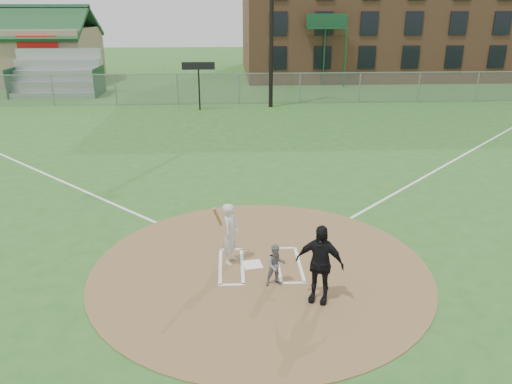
{
  "coord_description": "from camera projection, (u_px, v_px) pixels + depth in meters",
  "views": [
    {
      "loc": [
        -0.72,
        -10.93,
        6.17
      ],
      "look_at": [
        0.0,
        2.0,
        1.3
      ],
      "focal_mm": 35.0,
      "sensor_mm": 36.0,
      "label": 1
    }
  ],
  "objects": [
    {
      "name": "dirt_circle",
      "position": [
        260.0,
        269.0,
        12.43
      ],
      "size": [
        8.4,
        8.4,
        0.02
      ],
      "primitive_type": "cylinder",
      "color": "olive",
      "rests_on": "ground"
    },
    {
      "name": "foul_line_third",
      "position": [
        27.0,
        166.0,
        20.37
      ],
      "size": [
        17.04,
        17.04,
        0.01
      ],
      "primitive_type": "cube",
      "rotation": [
        0.0,
        0.0,
        0.79
      ],
      "color": "white",
      "rests_on": "ground"
    },
    {
      "name": "home_plate",
      "position": [
        252.0,
        265.0,
        12.56
      ],
      "size": [
        0.53,
        0.53,
        0.03
      ],
      "primitive_type": "cube",
      "rotation": [
        0.0,
        0.0,
        0.17
      ],
      "color": "white",
      "rests_on": "dirt_circle"
    },
    {
      "name": "batter_at_plate",
      "position": [
        230.0,
        233.0,
        12.45
      ],
      "size": [
        0.7,
        1.04,
        1.78
      ],
      "color": "silver",
      "rests_on": "dirt_circle"
    },
    {
      "name": "ground",
      "position": [
        260.0,
        269.0,
        12.43
      ],
      "size": [
        140.0,
        140.0,
        0.0
      ],
      "primitive_type": "plane",
      "color": "#2A5E20",
      "rests_on": "ground"
    },
    {
      "name": "batters_boxes",
      "position": [
        260.0,
        265.0,
        12.56
      ],
      "size": [
        2.08,
        1.88,
        0.01
      ],
      "color": "white",
      "rests_on": "dirt_circle"
    },
    {
      "name": "catcher",
      "position": [
        276.0,
        265.0,
        11.53
      ],
      "size": [
        0.56,
        0.47,
        1.02
      ],
      "primitive_type": "imported",
      "rotation": [
        0.0,
        0.0,
        0.19
      ],
      "color": "slate",
      "rests_on": "dirt_circle"
    },
    {
      "name": "foul_line_first",
      "position": [
        457.0,
        159.0,
        21.31
      ],
      "size": [
        17.04,
        17.04,
        0.01
      ],
      "primitive_type": "cube",
      "rotation": [
        0.0,
        0.0,
        -0.79
      ],
      "color": "white",
      "rests_on": "ground"
    },
    {
      "name": "clubhouse",
      "position": [
        20.0,
        53.0,
        41.49
      ],
      "size": [
        12.2,
        8.71,
        6.23
      ],
      "color": "#9D8A6B",
      "rests_on": "ground"
    },
    {
      "name": "outfield_fence",
      "position": [
        239.0,
        89.0,
        32.63
      ],
      "size": [
        56.08,
        0.08,
        2.03
      ],
      "color": "slate",
      "rests_on": "ground"
    },
    {
      "name": "scoreboard_sign",
      "position": [
        198.0,
        71.0,
        30.34
      ],
      "size": [
        2.0,
        0.1,
        2.93
      ],
      "color": "black",
      "rests_on": "ground"
    },
    {
      "name": "umpire",
      "position": [
        319.0,
        264.0,
        10.78
      ],
      "size": [
        1.15,
        0.82,
        1.81
      ],
      "primitive_type": "imported",
      "rotation": [
        0.0,
        0.0,
        -0.4
      ],
      "color": "black",
      "rests_on": "dirt_circle"
    },
    {
      "name": "bleachers",
      "position": [
        56.0,
        73.0,
        35.68
      ],
      "size": [
        6.08,
        3.2,
        3.2
      ],
      "color": "#B7BABF",
      "rests_on": "ground"
    }
  ]
}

